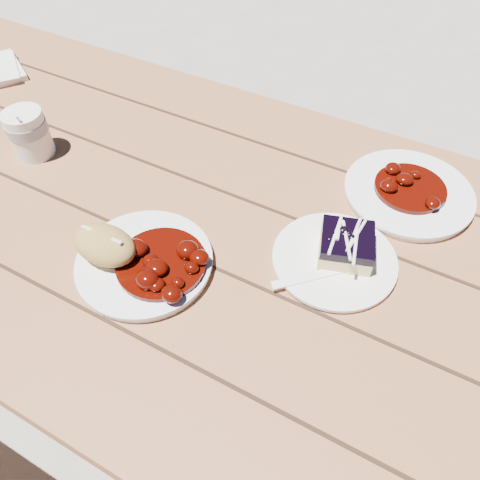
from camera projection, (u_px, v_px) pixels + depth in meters
The scene contains 11 objects.
ground at pixel (135, 348), 1.48m from camera, with size 60.00×60.00×0.00m, color gray.
picnic_table at pixel (90, 222), 1.03m from camera, with size 2.00×1.55×0.75m.
main_plate at pixel (145, 263), 0.75m from camera, with size 0.21×0.21×0.02m, color white.
goulash_stew at pixel (160, 257), 0.72m from camera, with size 0.14×0.14×0.04m, color #400702, non-canonical shape.
bread_roll at pixel (105, 245), 0.72m from camera, with size 0.11×0.07×0.06m, color #AC8842.
dessert_plate at pixel (334, 260), 0.75m from camera, with size 0.19×0.19×0.01m, color white.
blueberry_cake at pixel (346, 245), 0.74m from camera, with size 0.10×0.10×0.05m.
fork_dessert at pixel (310, 277), 0.72m from camera, with size 0.03×0.16×0.01m, color white, non-canonical shape.
coffee_cup at pixel (29, 134), 0.90m from camera, with size 0.07×0.07×0.09m, color white.
second_plate at pixel (408, 193), 0.85m from camera, with size 0.23×0.23×0.02m, color white.
second_stew at pixel (412, 182), 0.83m from camera, with size 0.13×0.13×0.04m, color #400702, non-canonical shape.
Camera 1 is at (0.63, -0.46, 1.35)m, focal length 35.00 mm.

